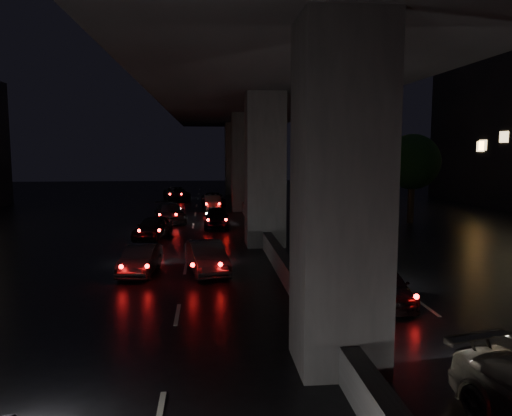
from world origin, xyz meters
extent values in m
plane|color=black|center=(0.00, 0.00, 0.00)|extent=(120.00, 120.00, 0.00)
cube|color=#353538|center=(0.00, -10.00, 4.00)|extent=(2.00, 2.00, 8.00)
cube|color=#353538|center=(0.00, 5.00, 4.00)|extent=(2.00, 2.00, 8.00)
cube|color=#353538|center=(0.00, 20.00, 4.00)|extent=(2.00, 2.00, 8.00)
cube|color=#353538|center=(0.00, 35.00, 4.00)|extent=(2.00, 2.00, 8.00)
cube|color=black|center=(0.00, 5.00, 8.75)|extent=(12.00, 80.00, 1.50)
cube|color=#353538|center=(-5.80, 5.00, 10.00)|extent=(0.40, 80.00, 1.00)
cube|color=#353538|center=(5.80, 5.00, 10.00)|extent=(0.40, 80.00, 1.00)
cube|color=#353538|center=(0.00, 5.00, 0.42)|extent=(0.45, 70.00, 0.85)
cylinder|color=black|center=(11.00, 12.00, 1.40)|extent=(0.44, 0.44, 2.80)
sphere|color=black|center=(11.00, 12.00, 4.22)|extent=(3.80, 3.80, 3.80)
cylinder|color=black|center=(11.00, 28.00, 1.40)|extent=(0.44, 0.44, 2.80)
sphere|color=black|center=(11.00, 28.00, 4.22)|extent=(3.80, 3.80, 3.80)
cylinder|color=#2D2D33|center=(11.50, 18.00, 4.50)|extent=(0.18, 0.18, 9.00)
cube|color=#2D2D33|center=(10.40, 18.00, 8.90)|extent=(2.40, 0.10, 0.10)
sphere|color=orange|center=(9.30, 18.00, 8.70)|extent=(0.44, 0.44, 0.44)
imported|color=black|center=(2.81, -5.33, 0.54)|extent=(1.77, 3.79, 1.07)
imported|color=black|center=(-5.82, -0.60, 0.58)|extent=(1.56, 3.60, 1.15)
imported|color=#242427|center=(-3.09, -0.69, 0.63)|extent=(1.99, 4.00, 1.26)
imported|color=black|center=(-6.16, 7.57, 0.64)|extent=(2.34, 3.99, 1.27)
imported|color=#27272A|center=(-5.66, 14.05, 0.65)|extent=(2.74, 4.74, 1.29)
imported|color=black|center=(-2.46, 11.17, 0.66)|extent=(1.66, 3.91, 1.32)
imported|color=#5C5650|center=(-2.60, 20.53, 0.62)|extent=(1.49, 3.82, 1.24)
imported|color=black|center=(-2.51, 23.32, 0.61)|extent=(2.16, 4.43, 1.21)
imported|color=black|center=(-6.07, 29.06, 0.65)|extent=(3.15, 5.07, 1.31)
imported|color=#4C4E52|center=(2.67, 26.22, 0.56)|extent=(1.46, 3.36, 1.13)
camera|label=1|loc=(-3.03, -21.11, 5.10)|focal=35.00mm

